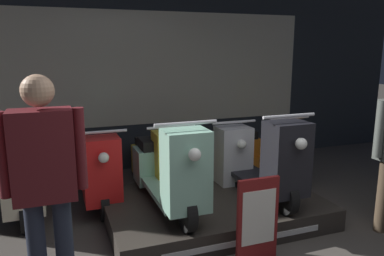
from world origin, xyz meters
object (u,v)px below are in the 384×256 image
(scooter_display_left, at_px, (169,171))
(scooter_backrow_0, at_px, (27,178))
(scooter_display_right, at_px, (258,160))
(scooter_backrow_4, at_px, (265,152))
(scooter_backrow_3, at_px, (215,158))
(person_left_browsing, at_px, (45,175))
(scooter_backrow_1, at_px, (97,171))
(price_sign_board, at_px, (257,223))
(scooter_backrow_2, at_px, (159,164))

(scooter_display_left, height_order, scooter_backrow_0, scooter_display_left)
(scooter_display_right, distance_m, scooter_backrow_4, 1.22)
(scooter_backrow_3, distance_m, person_left_browsing, 2.82)
(scooter_backrow_1, relative_size, person_left_browsing, 0.98)
(price_sign_board, bearing_deg, person_left_browsing, 175.87)
(scooter_backrow_0, xyz_separation_m, scooter_backrow_2, (1.57, 0.00, 0.00))
(scooter_backrow_0, distance_m, scooter_backrow_4, 3.14)
(scooter_backrow_0, relative_size, scooter_backrow_3, 1.00)
(scooter_display_left, relative_size, scooter_backrow_2, 1.00)
(scooter_display_right, xyz_separation_m, scooter_backrow_0, (-2.44, 0.97, -0.23))
(scooter_display_right, distance_m, scooter_backrow_3, 1.00)
(scooter_backrow_0, bearing_deg, scooter_backrow_4, 0.00)
(scooter_backrow_3, bearing_deg, scooter_backrow_0, 180.00)
(person_left_browsing, xyz_separation_m, price_sign_board, (1.64, -0.12, -0.59))
(scooter_backrow_2, xyz_separation_m, price_sign_board, (0.33, -1.92, 0.01))
(scooter_backrow_1, height_order, person_left_browsing, person_left_browsing)
(scooter_display_right, height_order, scooter_backrow_0, scooter_display_right)
(scooter_display_right, distance_m, scooter_backrow_1, 1.94)
(scooter_backrow_0, distance_m, scooter_backrow_2, 1.57)
(scooter_display_right, bearing_deg, scooter_backrow_0, 158.27)
(scooter_backrow_0, bearing_deg, scooter_backrow_2, 0.00)
(scooter_backrow_4, xyz_separation_m, price_sign_board, (-1.24, -1.92, 0.01))
(scooter_display_right, relative_size, scooter_backrow_2, 1.00)
(scooter_backrow_4, bearing_deg, scooter_backrow_3, 180.00)
(scooter_display_right, bearing_deg, scooter_backrow_4, 54.43)
(scooter_display_left, bearing_deg, scooter_backrow_3, 45.67)
(scooter_backrow_2, bearing_deg, scooter_backrow_1, 180.00)
(scooter_display_right, distance_m, price_sign_board, 1.11)
(scooter_backrow_3, xyz_separation_m, price_sign_board, (-0.45, -1.92, 0.01))
(scooter_display_left, xyz_separation_m, scooter_backrow_4, (1.73, 0.97, -0.23))
(scooter_backrow_3, distance_m, price_sign_board, 1.97)
(scooter_display_left, distance_m, scooter_backrow_1, 1.18)
(scooter_backrow_0, bearing_deg, person_left_browsing, -81.82)
(scooter_backrow_3, height_order, price_sign_board, scooter_backrow_3)
(scooter_backrow_1, xyz_separation_m, scooter_backrow_4, (2.35, 0.00, 0.00))
(person_left_browsing, bearing_deg, scooter_backrow_3, 40.62)
(scooter_backrow_2, height_order, price_sign_board, scooter_backrow_2)
(scooter_backrow_0, distance_m, scooter_backrow_1, 0.78)
(scooter_backrow_0, height_order, scooter_backrow_3, same)
(scooter_backrow_0, xyz_separation_m, scooter_backrow_1, (0.78, 0.00, 0.00))
(scooter_display_left, bearing_deg, person_left_browsing, -144.25)
(scooter_display_right, xyz_separation_m, price_sign_board, (-0.54, -0.94, -0.22))
(scooter_display_left, xyz_separation_m, scooter_backrow_3, (0.95, 0.97, -0.23))
(scooter_display_right, bearing_deg, person_left_browsing, -159.33)
(scooter_display_left, distance_m, price_sign_board, 1.09)
(scooter_backrow_1, relative_size, scooter_backrow_4, 1.00)
(scooter_backrow_1, bearing_deg, scooter_backrow_3, 0.00)
(scooter_display_right, relative_size, scooter_backrow_1, 1.00)
(scooter_display_right, xyz_separation_m, person_left_browsing, (-2.18, -0.82, 0.36))
(scooter_display_left, distance_m, person_left_browsing, 1.46)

